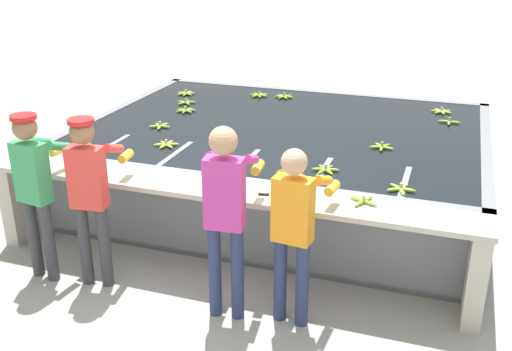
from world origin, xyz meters
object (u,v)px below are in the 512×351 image
at_px(worker_1, 90,187).
at_px(banana_bunch_floating_2, 166,144).
at_px(worker_2, 226,205).
at_px(knife_1, 271,195).
at_px(banana_bunch_ledge_0, 363,201).
at_px(banana_bunch_ledge_1, 219,191).
at_px(banana_bunch_floating_9, 401,189).
at_px(banana_bunch_floating_7, 160,126).
at_px(banana_bunch_floating_8, 284,96).
at_px(banana_bunch_floating_5, 186,102).
at_px(worker_3, 294,222).
at_px(banana_bunch_floating_3, 259,95).
at_px(banana_bunch_floating_4, 186,110).
at_px(banana_bunch_floating_0, 186,93).
at_px(banana_bunch_floating_6, 231,165).
at_px(banana_bunch_floating_10, 442,111).
at_px(banana_bunch_floating_1, 326,169).
at_px(banana_bunch_floating_11, 382,147).
at_px(knife_0, 85,172).
at_px(banana_bunch_floating_12, 449,122).
at_px(worker_0, 36,181).

distance_m(worker_1, banana_bunch_floating_2, 1.43).
bearing_deg(worker_2, knife_1, 69.52).
relative_size(banana_bunch_ledge_0, banana_bunch_ledge_1, 0.97).
xyz_separation_m(banana_bunch_floating_9, banana_bunch_ledge_1, (-1.56, -0.59, 0.00)).
bearing_deg(banana_bunch_floating_7, banana_bunch_ledge_0, -27.78).
bearing_deg(knife_1, banana_bunch_floating_8, 104.64).
relative_size(banana_bunch_floating_5, knife_1, 0.78).
distance_m(worker_3, banana_bunch_floating_9, 1.23).
bearing_deg(banana_bunch_floating_3, banana_bunch_floating_2, -96.14).
bearing_deg(banana_bunch_floating_4, banana_bunch_floating_9, -30.60).
bearing_deg(knife_1, banana_bunch_floating_5, 128.27).
bearing_deg(banana_bunch_floating_0, banana_bunch_floating_5, -65.16).
bearing_deg(banana_bunch_floating_9, worker_2, -140.30).
height_order(banana_bunch_floating_3, banana_bunch_floating_6, same).
height_order(banana_bunch_floating_5, banana_bunch_ledge_1, banana_bunch_ledge_1).
bearing_deg(banana_bunch_floating_4, banana_bunch_floating_2, -73.65).
height_order(worker_1, banana_bunch_floating_10, worker_1).
distance_m(worker_3, banana_bunch_floating_0, 4.48).
distance_m(banana_bunch_floating_1, banana_bunch_floating_6, 0.96).
bearing_deg(knife_1, worker_2, -110.48).
bearing_deg(knife_1, banana_bunch_floating_3, 110.48).
xyz_separation_m(banana_bunch_floating_5, banana_bunch_floating_6, (1.48, -2.09, 0.00)).
distance_m(banana_bunch_floating_10, banana_bunch_floating_11, 1.79).
relative_size(banana_bunch_floating_0, banana_bunch_floating_5, 1.02).
bearing_deg(banana_bunch_floating_10, banana_bunch_floating_3, 179.09).
relative_size(banana_bunch_floating_5, banana_bunch_floating_8, 0.98).
bearing_deg(banana_bunch_floating_7, knife_0, -89.73).
xyz_separation_m(worker_3, banana_bunch_floating_11, (0.41, 2.11, -0.00)).
relative_size(worker_3, banana_bunch_floating_9, 5.68).
height_order(banana_bunch_floating_8, knife_1, banana_bunch_floating_8).
xyz_separation_m(banana_bunch_floating_2, banana_bunch_floating_4, (-0.40, 1.35, -0.00)).
xyz_separation_m(banana_bunch_floating_1, banana_bunch_floating_3, (-1.59, 2.63, -0.00)).
height_order(banana_bunch_floating_10, banana_bunch_floating_11, same).
bearing_deg(banana_bunch_floating_10, banana_bunch_ledge_1, -117.40).
bearing_deg(banana_bunch_floating_1, banana_bunch_floating_7, 160.72).
distance_m(worker_1, knife_0, 0.55).
relative_size(worker_3, knife_0, 4.96).
xyz_separation_m(banana_bunch_floating_5, banana_bunch_floating_8, (1.21, 0.77, -0.00)).
relative_size(banana_bunch_floating_0, banana_bunch_floating_11, 1.01).
bearing_deg(banana_bunch_floating_1, banana_bunch_floating_10, 69.23).
relative_size(banana_bunch_floating_8, banana_bunch_floating_12, 1.00).
xyz_separation_m(worker_1, banana_bunch_floating_9, (2.65, 1.00, -0.06)).
distance_m(banana_bunch_floating_0, banana_bunch_floating_5, 0.52).
xyz_separation_m(banana_bunch_floating_8, banana_bunch_ledge_1, (0.42, -3.51, 0.00)).
xyz_separation_m(banana_bunch_floating_2, banana_bunch_floating_11, (2.29, 0.70, 0.00)).
relative_size(banana_bunch_floating_2, banana_bunch_floating_7, 1.02).
height_order(banana_bunch_floating_2, banana_bunch_floating_10, same).
xyz_separation_m(banana_bunch_floating_8, banana_bunch_floating_9, (1.98, -2.92, 0.00)).
distance_m(banana_bunch_floating_9, banana_bunch_floating_11, 1.18).
height_order(worker_0, banana_bunch_floating_7, worker_0).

